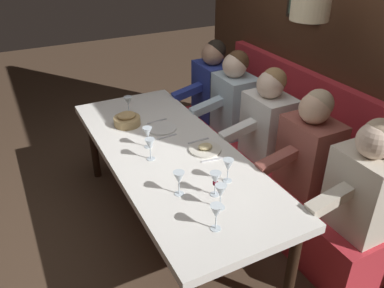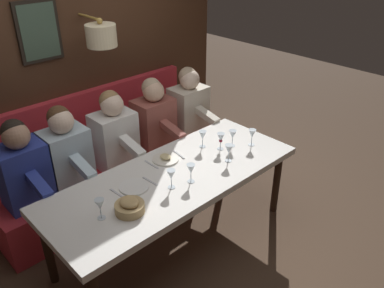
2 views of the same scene
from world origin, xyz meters
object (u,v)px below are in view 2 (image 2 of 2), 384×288
wine_glass_4 (191,170)px  wine_glass_7 (171,175)px  diner_middle (114,132)px  wine_glass_5 (221,138)px  dining_table (174,181)px  diner_near (154,117)px  wine_glass_2 (100,205)px  diner_far (66,151)px  wine_glass_3 (233,135)px  wine_glass_6 (252,134)px  diner_farthest (23,167)px  wine_glass_1 (229,150)px  diner_nearest (189,104)px  wine_glass_0 (203,136)px  bread_bowl (130,206)px

wine_glass_4 → wine_glass_7: 0.18m
diner_middle → wine_glass_5: size_ratio=4.82×
dining_table → diner_near: bearing=-29.4°
wine_glass_5 → wine_glass_2: bearing=93.8°
diner_far → wine_glass_3: diner_far is taller
dining_table → wine_glass_5: size_ratio=13.82×
diner_middle → wine_glass_6: (-1.00, -0.88, 0.04)m
diner_farthest → wine_glass_5: bearing=-119.4°
wine_glass_1 → diner_near: bearing=-0.0°
diner_nearest → wine_glass_4: diner_nearest is taller
dining_table → wine_glass_4: wine_glass_4 is taller
wine_glass_0 → wine_glass_6: size_ratio=1.00×
diner_middle → diner_farthest: size_ratio=1.00×
diner_middle → diner_farthest: same height
diner_far → wine_glass_1: (-1.05, -1.01, 0.04)m
diner_middle → wine_glass_2: (-0.94, 0.75, 0.04)m
diner_near → diner_far: same height
wine_glass_2 → bread_bowl: size_ratio=0.75×
bread_bowl → diner_farthest: bearing=18.8°
wine_glass_6 → wine_glass_7: same height
diner_farthest → bread_bowl: diner_farthest is taller
wine_glass_6 → diner_middle: bearing=41.2°
wine_glass_0 → wine_glass_6: (-0.30, -0.36, 0.00)m
dining_table → diner_far: 1.03m
diner_far → wine_glass_6: size_ratio=4.82×
diner_farthest → wine_glass_3: (-0.89, -1.63, 0.04)m
wine_glass_1 → bread_bowl: (0.02, 1.05, -0.07)m
bread_bowl → wine_glass_6: bearing=-89.2°
diner_near → wine_glass_3: size_ratio=4.82×
diner_far → wine_glass_1: 1.46m
diner_far → wine_glass_4: 1.19m
diner_nearest → wine_glass_0: (-0.70, 0.49, 0.04)m
diner_nearest → wine_glass_5: bearing=155.0°
diner_farthest → wine_glass_4: (-1.05, -0.94, 0.04)m
diner_farthest → wine_glass_5: 1.73m
dining_table → diner_near: diner_near is taller
wine_glass_1 → wine_glass_6: bearing=-83.5°
wine_glass_0 → wine_glass_2: same height
wine_glass_7 → wine_glass_5: bearing=-78.5°
diner_far → wine_glass_1: diner_far is taller
diner_far → bread_bowl: (-1.02, 0.04, -0.03)m
diner_nearest → wine_glass_4: 1.43m
diner_far → wine_glass_7: bearing=-159.2°
wine_glass_3 → bread_bowl: (-0.14, 1.29, -0.07)m
wine_glass_0 → wine_glass_2: (-0.24, 1.26, 0.00)m
diner_farthest → wine_glass_3: diner_farthest is taller
dining_table → diner_nearest: (0.88, -1.00, 0.14)m
wine_glass_1 → dining_table: bearing=71.7°
wine_glass_6 → dining_table: bearing=82.1°
diner_near → bread_bowl: size_ratio=3.60×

